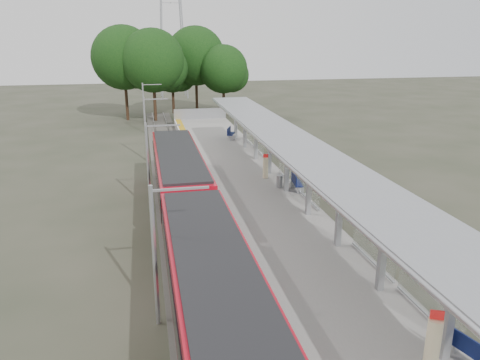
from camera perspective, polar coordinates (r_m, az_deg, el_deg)
The scene contains 14 objects.
trackbed at distance 30.15m, azimuth -7.47°, elevation -2.52°, with size 3.00×70.00×0.24m, color #59544C.
platform at distance 30.64m, azimuth 0.92°, elevation -1.30°, with size 6.00×50.00×1.00m, color gray.
tactile_strip at distance 30.05m, azimuth -3.83°, elevation -0.68°, with size 0.60×50.00×0.02m, color gold.
end_fence at distance 54.35m, azimuth -4.88°, elevation 8.06°, with size 6.00×0.10×1.20m, color #9EA0A5.
train at distance 21.94m, azimuth -5.97°, elevation -4.79°, with size 2.74×27.60×3.62m.
canopy at distance 26.49m, azimuth 6.17°, elevation 3.96°, with size 3.27×38.00×3.66m.
tree_cluster at distance 61.01m, azimuth -8.67°, elevation 14.16°, with size 19.24×13.37×11.49m.
catenary_masts at distance 28.30m, azimuth -10.99°, elevation 1.91°, with size 2.08×48.16×5.40m.
bench_near at distance 15.93m, azimuth 26.14°, elevation -18.07°, with size 0.80×1.46×0.96m.
bench_mid at distance 29.11m, azimuth 6.82°, elevation -0.20°, with size 0.69×1.65×1.09m.
bench_far at distance 43.54m, azimuth -1.21°, elevation 5.78°, with size 1.05×1.67×1.10m.
info_pillar_near at distance 15.19m, azimuth 22.46°, elevation -17.94°, with size 0.43×0.43×1.90m.
info_pillar_far at distance 31.51m, azimuth 3.13°, elevation 1.52°, with size 0.37×0.37×1.65m.
litter_bin at distance 29.66m, azimuth 4.83°, elevation -0.16°, with size 0.39×0.39×0.80m, color #9EA0A5.
Camera 1 is at (-6.38, -8.33, 10.26)m, focal length 35.00 mm.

